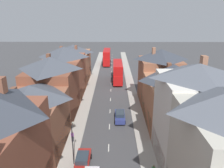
{
  "coord_description": "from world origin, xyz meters",
  "views": [
    {
      "loc": [
        0.66,
        -14.34,
        18.03
      ],
      "look_at": [
        0.32,
        31.94,
        2.94
      ],
      "focal_mm": 35.0,
      "sensor_mm": 36.0,
      "label": 1
    }
  ],
  "objects_px": {
    "car_near_blue": "(83,160)",
    "car_mid_black": "(117,70)",
    "double_decker_bus_lead": "(118,71)",
    "street_lamp": "(73,142)",
    "pedestrian_mid_right": "(72,136)",
    "double_decker_bus_mid_street": "(107,57)",
    "car_parked_left_a": "(120,116)"
  },
  "relations": [
    {
      "from": "double_decker_bus_lead",
      "to": "double_decker_bus_mid_street",
      "type": "height_order",
      "value": "same"
    },
    {
      "from": "pedestrian_mid_right",
      "to": "double_decker_bus_lead",
      "type": "bearing_deg",
      "value": 76.72
    },
    {
      "from": "double_decker_bus_mid_street",
      "to": "car_mid_black",
      "type": "bearing_deg",
      "value": -72.47
    },
    {
      "from": "car_parked_left_a",
      "to": "street_lamp",
      "type": "bearing_deg",
      "value": -117.19
    },
    {
      "from": "double_decker_bus_lead",
      "to": "street_lamp",
      "type": "height_order",
      "value": "street_lamp"
    },
    {
      "from": "car_mid_black",
      "to": "double_decker_bus_mid_street",
      "type": "bearing_deg",
      "value": 107.53
    },
    {
      "from": "car_mid_black",
      "to": "pedestrian_mid_right",
      "type": "distance_m",
      "value": 40.28
    },
    {
      "from": "car_mid_black",
      "to": "street_lamp",
      "type": "relative_size",
      "value": 0.79
    },
    {
      "from": "car_mid_black",
      "to": "street_lamp",
      "type": "distance_m",
      "value": 44.97
    },
    {
      "from": "car_near_blue",
      "to": "street_lamp",
      "type": "bearing_deg",
      "value": 164.67
    },
    {
      "from": "double_decker_bus_lead",
      "to": "car_parked_left_a",
      "type": "relative_size",
      "value": 2.35
    },
    {
      "from": "double_decker_bus_lead",
      "to": "car_mid_black",
      "type": "relative_size",
      "value": 2.5
    },
    {
      "from": "double_decker_bus_lead",
      "to": "car_near_blue",
      "type": "relative_size",
      "value": 2.48
    },
    {
      "from": "double_decker_bus_lead",
      "to": "car_near_blue",
      "type": "distance_m",
      "value": 35.57
    },
    {
      "from": "double_decker_bus_lead",
      "to": "double_decker_bus_mid_street",
      "type": "distance_m",
      "value": 21.38
    },
    {
      "from": "double_decker_bus_lead",
      "to": "car_parked_left_a",
      "type": "height_order",
      "value": "double_decker_bus_lead"
    },
    {
      "from": "double_decker_bus_mid_street",
      "to": "street_lamp",
      "type": "bearing_deg",
      "value": -92.5
    },
    {
      "from": "pedestrian_mid_right",
      "to": "street_lamp",
      "type": "distance_m",
      "value": 5.43
    },
    {
      "from": "double_decker_bus_lead",
      "to": "double_decker_bus_mid_street",
      "type": "bearing_deg",
      "value": 99.69
    },
    {
      "from": "double_decker_bus_lead",
      "to": "double_decker_bus_mid_street",
      "type": "relative_size",
      "value": 1.0
    },
    {
      "from": "double_decker_bus_lead",
      "to": "car_parked_left_a",
      "type": "xyz_separation_m",
      "value": [
        0.01,
        -23.08,
        -1.96
      ]
    },
    {
      "from": "car_parked_left_a",
      "to": "pedestrian_mid_right",
      "type": "distance_m",
      "value": 9.91
    },
    {
      "from": "double_decker_bus_mid_street",
      "to": "street_lamp",
      "type": "height_order",
      "value": "street_lamp"
    },
    {
      "from": "double_decker_bus_lead",
      "to": "street_lamp",
      "type": "bearing_deg",
      "value": -99.83
    },
    {
      "from": "car_near_blue",
      "to": "car_mid_black",
      "type": "bearing_deg",
      "value": 83.76
    },
    {
      "from": "car_mid_black",
      "to": "pedestrian_mid_right",
      "type": "bearing_deg",
      "value": -100.14
    },
    {
      "from": "double_decker_bus_mid_street",
      "to": "car_parked_left_a",
      "type": "distance_m",
      "value": 44.34
    },
    {
      "from": "car_near_blue",
      "to": "car_parked_left_a",
      "type": "bearing_deg",
      "value": 67.94
    },
    {
      "from": "double_decker_bus_mid_street",
      "to": "pedestrian_mid_right",
      "type": "xyz_separation_m",
      "value": [
        -3.48,
        -51.08,
        -1.78
      ]
    },
    {
      "from": "double_decker_bus_mid_street",
      "to": "double_decker_bus_lead",
      "type": "bearing_deg",
      "value": -80.31
    },
    {
      "from": "car_mid_black",
      "to": "car_near_blue",
      "type": "bearing_deg",
      "value": -96.24
    },
    {
      "from": "double_decker_bus_mid_street",
      "to": "street_lamp",
      "type": "relative_size",
      "value": 1.96
    }
  ]
}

